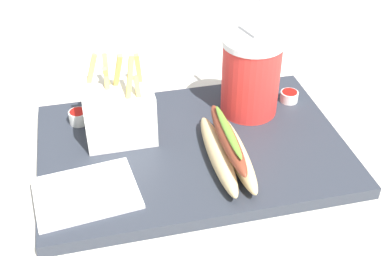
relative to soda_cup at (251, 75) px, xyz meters
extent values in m
cube|color=silver|center=(-0.12, -0.07, -0.10)|extent=(2.40, 2.40, 0.02)
cube|color=#2D333D|center=(-0.12, -0.07, -0.08)|extent=(0.47, 0.32, 0.02)
cylinder|color=red|center=(0.00, 0.00, -0.01)|extent=(0.10, 0.10, 0.12)
cylinder|color=white|center=(0.00, 0.00, 0.06)|extent=(0.10, 0.10, 0.01)
cylinder|color=white|center=(0.01, 0.00, 0.11)|extent=(0.02, 0.01, 0.10)
cube|color=white|center=(-0.22, -0.02, -0.02)|extent=(0.11, 0.09, 0.09)
cube|color=#E5C660|center=(-0.23, -0.01, 0.04)|extent=(0.01, 0.03, 0.06)
cube|color=#E5C660|center=(-0.23, -0.01, 0.02)|extent=(0.01, 0.03, 0.06)
cube|color=#E5C660|center=(-0.22, -0.02, 0.05)|extent=(0.02, 0.04, 0.07)
cube|color=#E5C660|center=(-0.19, -0.05, 0.02)|extent=(0.01, 0.03, 0.06)
cube|color=#E5C660|center=(-0.18, -0.01, 0.04)|extent=(0.01, 0.02, 0.07)
cube|color=#E5C660|center=(-0.26, 0.01, 0.04)|extent=(0.02, 0.01, 0.06)
cube|color=#E5C660|center=(-0.20, -0.05, 0.04)|extent=(0.02, 0.02, 0.08)
ellipsoid|color=#E5C689|center=(-0.06, -0.13, -0.05)|extent=(0.03, 0.19, 0.03)
ellipsoid|color=#E5C689|center=(-0.09, -0.12, -0.05)|extent=(0.03, 0.19, 0.03)
ellipsoid|color=brown|center=(-0.08, -0.13, -0.02)|extent=(0.03, 0.17, 0.02)
ellipsoid|color=#6B9E33|center=(-0.08, -0.13, -0.01)|extent=(0.01, 0.13, 0.01)
cylinder|color=white|center=(0.08, 0.01, -0.06)|extent=(0.03, 0.03, 0.02)
cylinder|color=#B2140F|center=(0.08, 0.01, -0.05)|extent=(0.03, 0.03, 0.01)
cylinder|color=white|center=(-0.29, 0.03, -0.06)|extent=(0.03, 0.03, 0.02)
cylinder|color=#B2140F|center=(-0.29, 0.03, -0.05)|extent=(0.03, 0.03, 0.01)
cube|color=white|center=(-0.28, -0.15, -0.07)|extent=(0.15, 0.12, 0.01)
camera|label=1|loc=(-0.26, -0.68, 0.42)|focal=47.35mm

